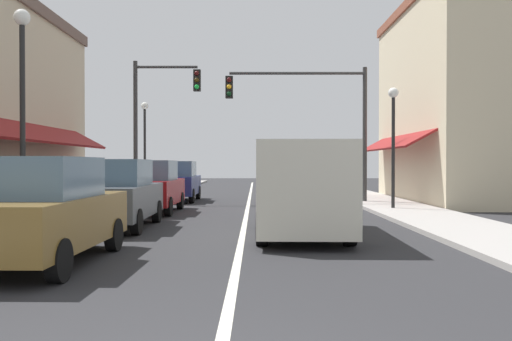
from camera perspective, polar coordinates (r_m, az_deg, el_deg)
name	(u,v)px	position (r m, az deg, el deg)	size (l,w,h in m)	color
ground_plane	(246,205)	(21.30, -1.03, -3.74)	(80.00, 80.00, 0.00)	#28282B
sidewalk_left	(108,204)	(22.07, -15.48, -3.45)	(2.60, 56.00, 0.12)	#A39E99
sidewalk_right	(385,204)	(21.91, 13.53, -3.48)	(2.60, 56.00, 0.12)	#A39E99
lane_center_stripe	(246,205)	(21.30, -1.03, -3.73)	(0.14, 52.00, 0.01)	silver
storefront_right_block	(456,102)	(24.98, 20.53, 6.85)	(5.89, 10.20, 8.69)	beige
parked_car_nearest_left	(40,211)	(9.48, -22.01, -4.05)	(1.84, 4.13, 1.77)	brown
parked_car_second_left	(115,194)	(14.19, -14.82, -2.45)	(1.82, 4.12, 1.77)	#4C5156
parked_car_third_left	(149,187)	(18.48, -11.27, -1.71)	(1.80, 4.11, 1.77)	maroon
parked_car_far_left	(175,181)	(23.99, -8.58, -1.15)	(1.82, 4.12, 1.77)	navy
van_in_lane	(299,186)	(12.43, 4.65, -1.64)	(2.10, 5.23, 2.12)	beige
traffic_signal_mast_arm	(314,109)	(22.25, 6.15, 6.50)	(5.82, 0.50, 5.63)	#333333
traffic_signal_left_corner	(154,110)	(23.14, -10.78, 6.33)	(2.88, 0.50, 6.01)	#333333
street_lamp_left_near	(20,85)	(13.15, -23.80, 8.30)	(0.36, 0.36, 5.10)	black
street_lamp_right_mid	(391,127)	(19.32, 14.23, 4.54)	(0.36, 0.36, 4.32)	black
street_lamp_left_far	(143,133)	(27.00, -11.94, 3.92)	(0.36, 0.36, 4.70)	black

